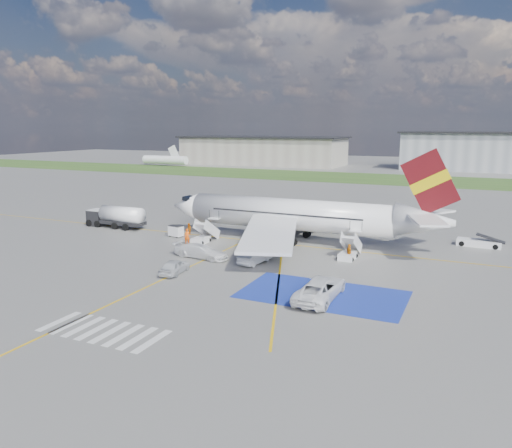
% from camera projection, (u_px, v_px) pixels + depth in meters
% --- Properties ---
extents(ground, '(400.00, 400.00, 0.00)m').
position_uv_depth(ground, '(240.00, 269.00, 50.59)').
color(ground, '#60605E').
rests_on(ground, ground).
extents(grass_strip, '(400.00, 30.00, 0.01)m').
position_uv_depth(grass_strip, '(395.00, 179.00, 135.33)').
color(grass_strip, '#2D4C1E').
rests_on(grass_strip, ground).
extents(taxiway_line_main, '(120.00, 0.20, 0.01)m').
position_uv_depth(taxiway_line_main, '(283.00, 244.00, 61.30)').
color(taxiway_line_main, gold).
rests_on(taxiway_line_main, ground).
extents(taxiway_line_cross, '(0.20, 60.00, 0.01)m').
position_uv_depth(taxiway_line_cross, '(138.00, 291.00, 43.72)').
color(taxiway_line_cross, gold).
rests_on(taxiway_line_cross, ground).
extents(taxiway_line_diag, '(20.71, 56.45, 0.01)m').
position_uv_depth(taxiway_line_diag, '(283.00, 244.00, 61.30)').
color(taxiway_line_diag, gold).
rests_on(taxiway_line_diag, ground).
extents(staging_box, '(14.00, 8.00, 0.01)m').
position_uv_depth(staging_box, '(323.00, 294.00, 42.94)').
color(staging_box, '#192E97').
rests_on(staging_box, ground).
extents(crosswalk, '(9.00, 4.00, 0.01)m').
position_uv_depth(crosswalk, '(103.00, 331.00, 35.27)').
color(crosswalk, silver).
rests_on(crosswalk, ground).
extents(terminal_west, '(60.00, 22.00, 10.00)m').
position_uv_depth(terminal_west, '(263.00, 151.00, 188.07)').
color(terminal_west, gray).
rests_on(terminal_west, ground).
extents(terminal_centre, '(48.00, 18.00, 12.00)m').
position_uv_depth(terminal_centre, '(480.00, 152.00, 161.67)').
color(terminal_centre, gray).
rests_on(terminal_centre, ground).
extents(airliner, '(36.81, 32.95, 11.92)m').
position_uv_depth(airliner, '(300.00, 215.00, 61.81)').
color(airliner, white).
rests_on(airliner, ground).
extents(airstairs_fwd, '(1.90, 5.20, 3.60)m').
position_uv_depth(airstairs_fwd, '(202.00, 237.00, 62.12)').
color(airstairs_fwd, white).
rests_on(airstairs_fwd, ground).
extents(airstairs_aft, '(1.90, 5.20, 3.60)m').
position_uv_depth(airstairs_aft, '(348.00, 253.00, 54.56)').
color(airstairs_aft, white).
rests_on(airstairs_aft, ground).
extents(fuel_tanker, '(9.15, 2.73, 3.10)m').
position_uv_depth(fuel_tanker, '(116.00, 219.00, 71.00)').
color(fuel_tanker, black).
rests_on(fuel_tanker, ground).
extents(gpu_cart, '(2.00, 1.48, 1.52)m').
position_uv_depth(gpu_cart, '(176.00, 232.00, 65.14)').
color(gpu_cart, white).
rests_on(gpu_cart, ground).
extents(belt_loader, '(5.40, 2.25, 1.59)m').
position_uv_depth(belt_loader, '(479.00, 243.00, 59.92)').
color(belt_loader, white).
rests_on(belt_loader, ground).
extents(car_silver_a, '(2.23, 4.39, 1.43)m').
position_uv_depth(car_silver_a, '(174.00, 267.00, 48.85)').
color(car_silver_a, '#B9BBC0').
rests_on(car_silver_a, ground).
extents(car_silver_b, '(2.20, 4.78, 1.52)m').
position_uv_depth(car_silver_b, '(255.00, 256.00, 52.54)').
color(car_silver_b, silver).
rests_on(car_silver_b, ground).
extents(van_white_a, '(2.83, 6.08, 2.28)m').
position_uv_depth(van_white_a, '(320.00, 285.00, 41.77)').
color(van_white_a, white).
rests_on(van_white_a, ground).
extents(van_white_b, '(5.23, 2.61, 1.97)m').
position_uv_depth(van_white_b, '(201.00, 249.00, 54.72)').
color(van_white_b, white).
rests_on(van_white_b, ground).
extents(crew_fwd, '(0.84, 0.76, 1.94)m').
position_uv_depth(crew_fwd, '(187.00, 237.00, 60.93)').
color(crew_fwd, '#FF5C0D').
rests_on(crew_fwd, ground).
extents(crew_nose, '(0.95, 0.95, 1.56)m').
position_uv_depth(crew_nose, '(189.00, 229.00, 66.46)').
color(crew_nose, orange).
rests_on(crew_nose, ground).
extents(crew_aft, '(0.97, 1.09, 1.78)m').
position_uv_depth(crew_aft, '(349.00, 252.00, 53.74)').
color(crew_aft, orange).
rests_on(crew_aft, ground).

